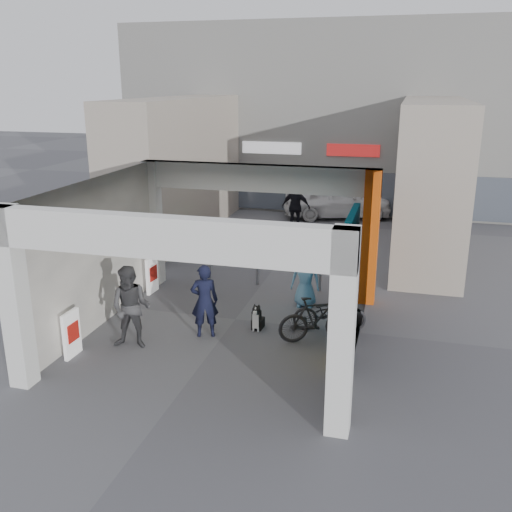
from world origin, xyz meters
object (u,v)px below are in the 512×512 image
(produce_stand, at_px, (214,238))
(man_elderly, at_px, (305,278))
(bicycle_rear, at_px, (317,319))
(man_crates, at_px, (296,207))
(man_with_dog, at_px, (205,301))
(border_collie, at_px, (257,319))
(cafe_set, at_px, (247,247))
(man_back_turned, at_px, (131,308))
(bicycle_front, at_px, (329,313))
(white_van, at_px, (337,200))

(produce_stand, height_order, man_elderly, man_elderly)
(produce_stand, xyz_separation_m, bicycle_rear, (4.65, -6.45, 0.18))
(bicycle_rear, bearing_deg, man_crates, -11.85)
(man_with_dog, bearing_deg, border_collie, -169.30)
(cafe_set, height_order, man_back_turned, man_back_turned)
(produce_stand, height_order, man_with_dog, man_with_dog)
(border_collie, height_order, bicycle_front, bicycle_front)
(border_collie, bearing_deg, bicycle_rear, -5.43)
(man_elderly, distance_m, man_crates, 7.71)
(border_collie, xyz_separation_m, man_elderly, (0.81, 1.74, 0.49))
(produce_stand, bearing_deg, cafe_set, 1.53)
(man_back_turned, xyz_separation_m, bicycle_rear, (3.83, 1.34, -0.39))
(man_elderly, bearing_deg, produce_stand, 129.16)
(border_collie, relative_size, man_crates, 0.35)
(man_with_dog, height_order, bicycle_front, man_with_dog)
(man_elderly, distance_m, bicycle_front, 1.61)
(bicycle_front, distance_m, white_van, 11.63)
(cafe_set, relative_size, border_collie, 2.04)
(man_crates, xyz_separation_m, bicycle_rear, (2.37, -9.47, -0.42))
(man_with_dog, xyz_separation_m, man_back_turned, (-1.33, -0.94, 0.07))
(produce_stand, height_order, man_back_turned, man_back_turned)
(white_van, bearing_deg, border_collie, 162.87)
(man_with_dog, bearing_deg, white_van, -116.28)
(produce_stand, bearing_deg, white_van, 82.41)
(white_van, bearing_deg, cafe_set, 145.42)
(cafe_set, relative_size, bicycle_rear, 0.76)
(man_crates, bearing_deg, man_elderly, 108.09)
(man_back_turned, bearing_deg, white_van, 70.86)
(border_collie, relative_size, bicycle_front, 0.39)
(produce_stand, height_order, bicycle_front, bicycle_front)
(man_elderly, distance_m, bicycle_rear, 2.08)
(bicycle_front, bearing_deg, man_elderly, 17.31)
(produce_stand, xyz_separation_m, man_crates, (2.28, 3.03, 0.60))
(cafe_set, distance_m, man_back_turned, 7.27)
(man_crates, bearing_deg, border_collie, 100.76)
(man_crates, relative_size, bicycle_front, 1.12)
(produce_stand, distance_m, border_collie, 7.00)
(border_collie, distance_m, man_crates, 9.31)
(produce_stand, relative_size, man_with_dog, 0.78)
(border_collie, distance_m, bicycle_rear, 1.48)
(man_back_turned, height_order, man_elderly, man_back_turned)
(man_back_turned, height_order, man_crates, man_crates)
(border_collie, distance_m, man_back_turned, 2.93)
(man_with_dog, distance_m, white_van, 12.64)
(man_elderly, bearing_deg, white_van, 90.06)
(man_crates, bearing_deg, man_back_turned, 87.34)
(cafe_set, height_order, border_collie, cafe_set)
(border_collie, height_order, white_van, white_van)
(man_with_dog, distance_m, man_back_turned, 1.63)
(white_van, bearing_deg, man_back_turned, 153.07)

